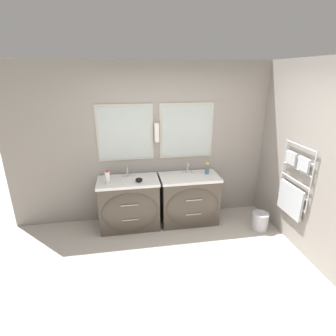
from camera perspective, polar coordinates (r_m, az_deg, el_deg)
name	(u,v)px	position (r m, az deg, el deg)	size (l,w,h in m)	color
ground_plane	(190,289)	(3.43, 4.81, -24.69)	(16.00, 16.00, 0.00)	#BCB5A8
wall_back	(165,143)	(4.36, -0.65, 5.43)	(5.04, 0.16, 2.60)	gray
wall_right	(299,157)	(4.12, 26.68, 2.11)	(0.13, 3.68, 2.60)	gray
vanity_left	(129,204)	(4.30, -8.41, -7.73)	(0.96, 0.60, 0.83)	#4C4238
vanity_right	(189,199)	(4.41, 4.65, -6.78)	(0.96, 0.60, 0.83)	#4C4238
faucet_left	(127,172)	(4.25, -8.81, -0.82)	(0.17, 0.12, 0.18)	silver
faucet_right	(188,168)	(4.36, 4.31, -0.05)	(0.17, 0.12, 0.18)	silver
toiletry_bottle	(107,177)	(4.05, -13.05, -2.00)	(0.08, 0.08, 0.21)	silver
amenity_bowl	(139,180)	(4.05, -6.34, -2.58)	(0.11, 0.11, 0.07)	black
flower_vase	(207,168)	(4.38, 8.49, -0.11)	(0.06, 0.06, 0.21)	teal
waste_bin	(260,221)	(4.57, 19.35, -10.80)	(0.26, 0.26, 0.29)	#B7B7BC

